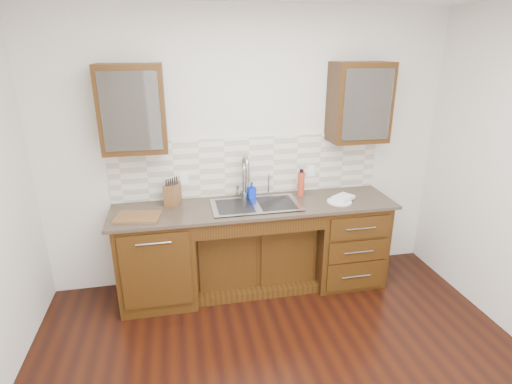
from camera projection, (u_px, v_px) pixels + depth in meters
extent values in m
cube|color=silver|center=(248.00, 151.00, 4.00)|extent=(4.00, 0.10, 2.70)
cube|color=#593014|center=(158.00, 257.00, 3.80)|extent=(0.70, 0.62, 0.88)
cube|color=#593014|center=(253.00, 252.00, 4.09)|extent=(1.20, 0.44, 0.70)
cube|color=#593014|center=(344.00, 239.00, 4.16)|extent=(0.70, 0.62, 0.88)
cube|color=#84705B|center=(255.00, 206.00, 3.81)|extent=(2.70, 0.65, 0.03)
cube|color=beige|center=(249.00, 166.00, 3.99)|extent=(2.70, 0.02, 0.59)
cube|color=#9E9EA5|center=(256.00, 214.00, 3.82)|extent=(0.84, 0.46, 0.19)
cylinder|color=#999993|center=(244.00, 179.00, 3.92)|extent=(0.04, 0.04, 0.40)
cylinder|color=#999993|center=(269.00, 184.00, 4.00)|extent=(0.02, 0.02, 0.24)
cube|color=#593014|center=(133.00, 109.00, 3.44)|extent=(0.55, 0.34, 0.75)
cube|color=#593014|center=(359.00, 103.00, 3.83)|extent=(0.55, 0.34, 0.75)
cube|color=white|center=(184.00, 179.00, 3.89)|extent=(0.08, 0.01, 0.12)
cube|color=white|center=(311.00, 171.00, 4.13)|extent=(0.08, 0.01, 0.12)
imported|color=#0725D1|center=(252.00, 190.00, 3.95)|extent=(0.08, 0.09, 0.17)
cylinder|color=#B43520|center=(301.00, 184.00, 4.00)|extent=(0.07, 0.07, 0.25)
cylinder|color=white|center=(339.00, 202.00, 3.87)|extent=(0.24, 0.24, 0.01)
cube|color=white|center=(343.00, 198.00, 3.90)|extent=(0.25, 0.23, 0.03)
cube|color=brown|center=(173.00, 194.00, 3.80)|extent=(0.17, 0.21, 0.20)
cube|color=#9C5B28|center=(138.00, 217.00, 3.52)|extent=(0.42, 0.33, 0.02)
imported|color=white|center=(123.00, 115.00, 3.44)|extent=(0.15, 0.15, 0.10)
imported|color=white|center=(142.00, 115.00, 3.47)|extent=(0.14, 0.14, 0.10)
imported|color=silver|center=(353.00, 108.00, 3.84)|extent=(0.14, 0.14, 0.10)
imported|color=white|center=(372.00, 108.00, 3.88)|extent=(0.11, 0.11, 0.09)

